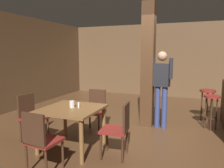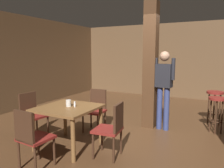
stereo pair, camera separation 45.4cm
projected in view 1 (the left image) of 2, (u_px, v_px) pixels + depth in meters
ground_plane at (140, 136)px, 4.44m from camera, size 10.80×10.80×0.00m
wall_back at (169, 61)px, 8.40m from camera, size 8.00×0.10×2.80m
pillar at (148, 66)px, 4.95m from camera, size 0.28×0.28×2.80m
dining_table at (72, 114)px, 3.80m from camera, size 0.99×0.99×0.74m
chair_north at (95, 108)px, 4.67m from camera, size 0.45×0.45×0.89m
chair_west at (31, 115)px, 4.17m from camera, size 0.46×0.46×0.89m
chair_south at (40, 139)px, 3.00m from camera, size 0.45×0.45×0.89m
chair_east at (119, 127)px, 3.49m from camera, size 0.46×0.46×0.89m
napkin_cup at (72, 104)px, 3.80m from camera, size 0.09×0.09×0.12m
salt_shaker at (79, 105)px, 3.79m from camera, size 0.03×0.03×0.09m
standing_person at (161, 84)px, 4.83m from camera, size 0.47×0.24×1.72m
bar_stool_near at (212, 104)px, 4.79m from camera, size 0.34×0.34×0.77m
bar_stool_mid at (207, 97)px, 5.38m from camera, size 0.37×0.37×0.79m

